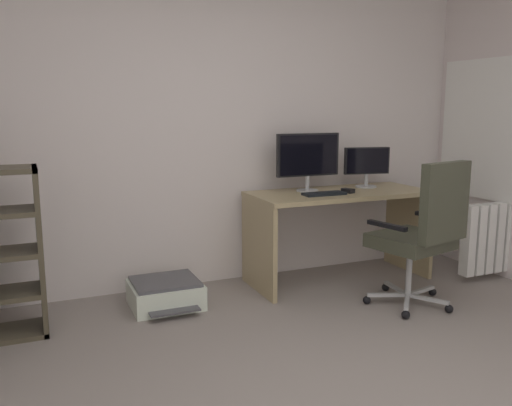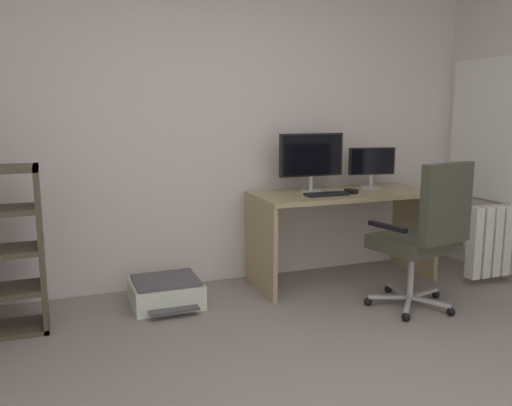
% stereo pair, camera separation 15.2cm
% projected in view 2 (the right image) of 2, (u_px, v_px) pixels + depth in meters
% --- Properties ---
extents(wall_back, '(4.89, 0.10, 2.76)m').
position_uv_depth(wall_back, '(196.00, 113.00, 4.26)').
color(wall_back, silver).
rests_on(wall_back, ground).
extents(desk, '(1.48, 0.63, 0.75)m').
position_uv_depth(desk, '(342.00, 216.00, 4.40)').
color(desk, tan).
rests_on(desk, ground).
extents(monitor_main, '(0.55, 0.18, 0.47)m').
position_uv_depth(monitor_main, '(311.00, 157.00, 4.33)').
color(monitor_main, '#B2B5B7').
rests_on(monitor_main, desk).
extents(monitor_secondary, '(0.40, 0.18, 0.34)m').
position_uv_depth(monitor_secondary, '(372.00, 164.00, 4.55)').
color(monitor_secondary, '#B2B5B7').
rests_on(monitor_secondary, desk).
extents(keyboard, '(0.34, 0.13, 0.02)m').
position_uv_depth(keyboard, '(327.00, 194.00, 4.19)').
color(keyboard, black).
rests_on(keyboard, desk).
extents(computer_mouse, '(0.09, 0.11, 0.03)m').
position_uv_depth(computer_mouse, '(351.00, 191.00, 4.29)').
color(computer_mouse, black).
rests_on(computer_mouse, desk).
extents(office_chair, '(0.64, 0.67, 1.07)m').
position_uv_depth(office_chair, '(425.00, 231.00, 3.73)').
color(office_chair, '#B7BABC').
rests_on(office_chair, ground).
extents(printer, '(0.50, 0.53, 0.20)m').
position_uv_depth(printer, '(166.00, 292.00, 3.93)').
color(printer, silver).
rests_on(printer, ground).
extents(radiator, '(0.70, 0.10, 0.59)m').
position_uv_depth(radiator, '(504.00, 240.00, 4.42)').
color(radiator, white).
rests_on(radiator, ground).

